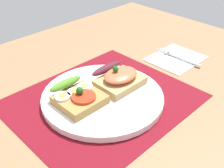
{
  "coord_description": "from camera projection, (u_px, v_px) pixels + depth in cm",
  "views": [
    {
      "loc": [
        -34.98,
        -38.55,
        38.86
      ],
      "look_at": [
        3.0,
        0.0,
        3.25
      ],
      "focal_mm": 45.09,
      "sensor_mm": 36.0,
      "label": 1
    }
  ],
  "objects": [
    {
      "name": "ground_plane",
      "position": [
        103.0,
        106.0,
        0.66
      ],
      "size": [
        120.0,
        90.0,
        3.2
      ],
      "primitive_type": "cube",
      "color": "#A36D4A"
    },
    {
      "name": "plate",
      "position": [
        103.0,
        97.0,
        0.64
      ],
      "size": [
        27.72,
        27.72,
        1.45
      ],
      "primitive_type": "cylinder",
      "color": "white",
      "rests_on": "placemat"
    },
    {
      "name": "napkin",
      "position": [
        176.0,
        58.0,
        0.82
      ],
      "size": [
        14.98,
        12.65,
        0.6
      ],
      "primitive_type": "cube",
      "color": "white",
      "rests_on": "ground_plane"
    },
    {
      "name": "placemat",
      "position": [
        103.0,
        100.0,
        0.65
      ],
      "size": [
        39.69,
        33.82,
        0.3
      ],
      "primitive_type": "cube",
      "color": "maroon",
      "rests_on": "ground_plane"
    },
    {
      "name": "sandwich_salmon",
      "position": [
        119.0,
        78.0,
        0.67
      ],
      "size": [
        10.78,
        9.67,
        5.16
      ],
      "color": "tan",
      "rests_on": "plate"
    },
    {
      "name": "fork",
      "position": [
        177.0,
        56.0,
        0.81
      ],
      "size": [
        1.62,
        14.68,
        0.32
      ],
      "color": "#B7B7BC",
      "rests_on": "napkin"
    },
    {
      "name": "sandwich_egg_tomato",
      "position": [
        78.0,
        96.0,
        0.61
      ],
      "size": [
        9.51,
        10.46,
        4.03
      ],
      "color": "#A88044",
      "rests_on": "plate"
    }
  ]
}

